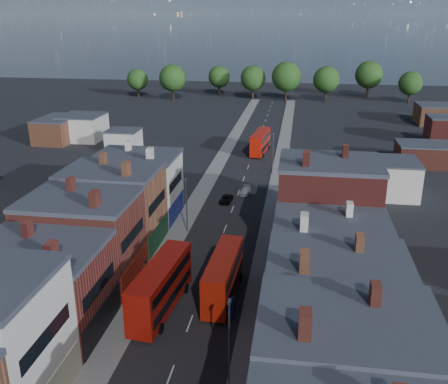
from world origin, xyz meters
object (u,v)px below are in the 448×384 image
(bus_0, at_px, (161,286))
(car_1, at_px, (228,305))
(car_3, at_px, (245,191))
(ped_1, at_px, (145,266))
(bus_1, at_px, (223,275))
(ped_3, at_px, (272,275))
(car_2, at_px, (226,199))
(bus_2, at_px, (260,142))

(bus_0, relative_size, car_1, 3.40)
(car_3, relative_size, ped_1, 1.96)
(bus_1, height_order, car_1, bus_1)
(bus_0, relative_size, ped_3, 7.33)
(car_1, distance_m, car_2, 32.45)
(ped_1, relative_size, ped_3, 1.15)
(bus_2, distance_m, car_2, 32.48)
(bus_0, distance_m, ped_1, 8.37)
(car_1, bearing_deg, bus_1, 104.40)
(ped_1, bearing_deg, car_2, -118.30)
(bus_1, xyz_separation_m, car_2, (-4.07, 29.33, -2.11))
(car_1, bearing_deg, bus_2, 87.35)
(bus_1, bearing_deg, car_2, 100.10)
(bus_1, height_order, bus_2, bus_1)
(bus_1, xyz_separation_m, car_1, (0.93, -2.73, -2.05))
(bus_2, distance_m, ped_1, 58.88)
(bus_0, xyz_separation_m, ped_1, (-4.00, 7.14, -1.76))
(bus_0, distance_m, bus_1, 7.11)
(bus_1, xyz_separation_m, ped_1, (-10.07, 3.44, -1.55))
(bus_2, relative_size, ped_3, 6.77)
(car_2, bearing_deg, ped_1, -97.85)
(ped_1, distance_m, ped_3, 15.19)
(car_3, height_order, ped_3, ped_3)
(car_3, bearing_deg, bus_2, 93.83)
(bus_0, height_order, ped_3, bus_0)
(bus_2, height_order, ped_1, bus_2)
(car_1, bearing_deg, ped_1, 146.25)
(car_2, bearing_deg, bus_2, 89.93)
(bus_0, xyz_separation_m, bus_2, (4.98, 65.31, -0.22))
(bus_1, distance_m, bus_2, 61.62)
(car_3, xyz_separation_m, ped_1, (-8.68, -30.47, 0.54))
(car_1, bearing_deg, ped_3, 53.30)
(bus_1, distance_m, ped_1, 10.75)
(ped_1, bearing_deg, car_1, 135.44)
(car_1, distance_m, ped_3, 7.84)
(bus_0, xyz_separation_m, car_2, (2.00, 33.03, -2.32))
(bus_2, xyz_separation_m, ped_3, (6.20, -57.72, -1.67))
(bus_0, bearing_deg, car_2, 92.05)
(bus_2, xyz_separation_m, car_1, (2.02, -64.34, -2.03))
(bus_1, bearing_deg, ped_1, 163.34)
(bus_0, relative_size, car_3, 3.25)
(car_1, relative_size, car_2, 0.94)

